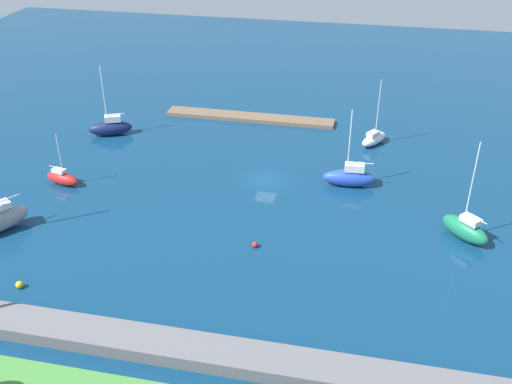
{
  "coord_description": "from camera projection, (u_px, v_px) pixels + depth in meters",
  "views": [
    {
      "loc": [
        -12.07,
        62.47,
        34.86
      ],
      "look_at": [
        0.0,
        5.78,
        1.5
      ],
      "focal_mm": 41.18,
      "sensor_mm": 36.0,
      "label": 1
    }
  ],
  "objects": [
    {
      "name": "breakwater",
      "position": [
        193.0,
        350.0,
        46.72
      ],
      "size": [
        64.31,
        3.25,
        1.21
      ],
      "primitive_type": "cube",
      "color": "slate",
      "rests_on": "ground"
    },
    {
      "name": "sailboat_white_inner_mooring",
      "position": [
        374.0,
        138.0,
        81.08
      ],
      "size": [
        4.15,
        5.28,
        9.19
      ],
      "rotation": [
        0.0,
        0.0,
        4.17
      ],
      "color": "white",
      "rests_on": "water"
    },
    {
      "name": "mooring_buoy_red",
      "position": [
        255.0,
        245.0,
        59.91
      ],
      "size": [
        0.62,
        0.62,
        0.62
      ],
      "primitive_type": "sphere",
      "color": "red",
      "rests_on": "water"
    },
    {
      "name": "water",
      "position": [
        266.0,
        180.0,
        72.52
      ],
      "size": [
        160.0,
        160.0,
        0.0
      ],
      "primitive_type": "plane",
      "color": "navy",
      "rests_on": "ground"
    },
    {
      "name": "mooring_buoy_yellow",
      "position": [
        19.0,
        285.0,
        54.26
      ],
      "size": [
        0.7,
        0.7,
        0.7
      ],
      "primitive_type": "sphere",
      "color": "yellow",
      "rests_on": "water"
    },
    {
      "name": "sailboat_green_along_channel",
      "position": [
        465.0,
        229.0,
        60.83
      ],
      "size": [
        5.4,
        5.32,
        10.97
      ],
      "rotation": [
        0.0,
        0.0,
        5.51
      ],
      "color": "#19724C",
      "rests_on": "water"
    },
    {
      "name": "sailboat_red_near_pier",
      "position": [
        62.0,
        178.0,
        71.07
      ],
      "size": [
        4.79,
        2.53,
        6.73
      ],
      "rotation": [
        0.0,
        0.0,
        2.91
      ],
      "color": "red",
      "rests_on": "water"
    },
    {
      "name": "sailboat_navy_off_beacon",
      "position": [
        111.0,
        127.0,
        83.58
      ],
      "size": [
        6.41,
        4.28,
        10.13
      ],
      "rotation": [
        0.0,
        0.0,
        0.41
      ],
      "color": "#141E4C",
      "rests_on": "water"
    },
    {
      "name": "pier_dock",
      "position": [
        250.0,
        117.0,
        89.02
      ],
      "size": [
        25.6,
        2.88,
        0.57
      ],
      "primitive_type": "cube",
      "color": "brown",
      "rests_on": "ground"
    },
    {
      "name": "sailboat_blue_far_north",
      "position": [
        350.0,
        177.0,
        70.62
      ],
      "size": [
        6.52,
        2.56,
        9.8
      ],
      "rotation": [
        0.0,
        0.0,
        0.09
      ],
      "color": "#2347B2",
      "rests_on": "water"
    }
  ]
}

